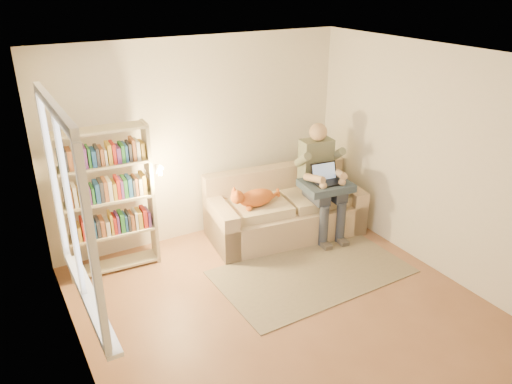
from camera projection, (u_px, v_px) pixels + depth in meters
floor at (295, 319)px, 5.15m from camera, size 4.50×4.50×0.00m
ceiling at (305, 63)px, 4.09m from camera, size 4.00×4.50×0.02m
wall_left at (77, 263)px, 3.71m from camera, size 0.02×4.50×2.60m
wall_right at (448, 167)px, 5.53m from camera, size 0.02×4.50×2.60m
wall_back at (200, 140)px, 6.41m from camera, size 4.00×0.02×2.60m
window at (77, 241)px, 3.87m from camera, size 0.12×1.52×1.69m
sofa at (284, 212)px, 6.74m from camera, size 2.13×1.16×0.86m
person at (321, 175)px, 6.55m from camera, size 0.50×0.72×1.51m
cat at (254, 198)px, 6.31m from camera, size 0.75×0.31×0.27m
blanket at (328, 185)px, 6.47m from camera, size 0.68×0.58×0.09m
laptop at (328, 177)px, 6.43m from camera, size 0.39×0.34×0.31m
bookshelf at (107, 194)px, 5.66m from camera, size 1.16×0.38×1.76m
rug at (312, 272)px, 5.95m from camera, size 2.26×1.37×0.01m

